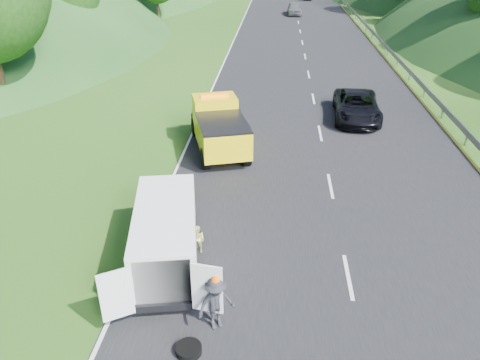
# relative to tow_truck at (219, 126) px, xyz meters

# --- Properties ---
(ground) EXTENTS (320.00, 320.00, 0.00)m
(ground) POSITION_rel_tow_truck_xyz_m (2.22, -7.52, -1.23)
(ground) COLOR #38661E
(ground) RESTS_ON ground
(road_surface) EXTENTS (14.00, 200.00, 0.02)m
(road_surface) POSITION_rel_tow_truck_xyz_m (5.22, 32.48, -1.22)
(road_surface) COLOR black
(road_surface) RESTS_ON ground
(guardrail) EXTENTS (0.06, 140.00, 1.52)m
(guardrail) POSITION_rel_tow_truck_xyz_m (12.52, 44.98, -1.23)
(guardrail) COLOR gray
(guardrail) RESTS_ON ground
(tree_line_left) EXTENTS (14.00, 140.00, 14.00)m
(tree_line_left) POSITION_rel_tow_truck_xyz_m (-16.78, 52.48, -1.23)
(tree_line_left) COLOR #2B5C1B
(tree_line_left) RESTS_ON ground
(tree_line_right) EXTENTS (14.00, 140.00, 14.00)m
(tree_line_right) POSITION_rel_tow_truck_xyz_m (25.22, 52.48, -1.23)
(tree_line_right) COLOR #2B5C1B
(tree_line_right) RESTS_ON ground
(tow_truck) EXTENTS (3.66, 6.21, 2.52)m
(tow_truck) POSITION_rel_tow_truck_xyz_m (0.00, 0.00, 0.00)
(tow_truck) COLOR black
(tow_truck) RESTS_ON ground
(white_van) EXTENTS (3.50, 6.18, 2.07)m
(white_van) POSITION_rel_tow_truck_xyz_m (-0.58, -9.19, -0.06)
(white_van) COLOR black
(white_van) RESTS_ON ground
(woman) EXTENTS (0.61, 0.71, 1.66)m
(woman) POSITION_rel_tow_truck_xyz_m (-1.07, -7.69, -1.23)
(woman) COLOR silver
(woman) RESTS_ON ground
(child) EXTENTS (0.61, 0.57, 1.00)m
(child) POSITION_rel_tow_truck_xyz_m (0.32, -8.59, -1.23)
(child) COLOR #CDD06F
(child) RESTS_ON ground
(worker) EXTENTS (1.22, 1.05, 1.64)m
(worker) POSITION_rel_tow_truck_xyz_m (1.35, -11.94, -1.23)
(worker) COLOR #212227
(worker) RESTS_ON ground
(suitcase) EXTENTS (0.40, 0.28, 0.59)m
(suitcase) POSITION_rel_tow_truck_xyz_m (-1.65, -7.78, -0.94)
(suitcase) COLOR #504A3C
(suitcase) RESTS_ON ground
(spare_tire) EXTENTS (0.69, 0.69, 0.20)m
(spare_tire) POSITION_rel_tow_truck_xyz_m (0.74, -12.89, -1.23)
(spare_tire) COLOR black
(spare_tire) RESTS_ON ground
(passing_suv) EXTENTS (2.85, 5.59, 1.51)m
(passing_suv) POSITION_rel_tow_truck_xyz_m (7.44, 4.94, -1.23)
(passing_suv) COLOR black
(passing_suv) RESTS_ON ground
(dist_car_a) EXTENTS (1.86, 4.61, 1.57)m
(dist_car_a) POSITION_rel_tow_truck_xyz_m (4.86, 44.50, -1.23)
(dist_car_a) COLOR #47484B
(dist_car_a) RESTS_ON ground
(dist_car_b) EXTENTS (1.54, 4.41, 1.45)m
(dist_car_b) POSITION_rel_tow_truck_xyz_m (7.39, 61.37, -1.23)
(dist_car_b) COLOR #805568
(dist_car_b) RESTS_ON ground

